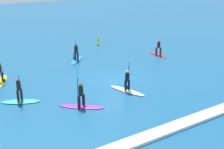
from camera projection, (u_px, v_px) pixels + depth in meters
ground_plane at (112, 80)px, 24.48m from camera, size 120.00×120.00×0.00m
surfer_on_white_board at (127, 86)px, 22.16m from camera, size 1.65×3.15×2.18m
surfer_on_teal_board at (20, 97)px, 20.36m from camera, size 2.75×1.92×2.11m
surfer_on_purple_board at (81, 101)px, 19.63m from camera, size 2.84×2.50×2.20m
surfer_on_yellow_board at (0, 77)px, 23.91m from camera, size 1.99×3.26×2.10m
surfer_on_red_board at (158, 51)px, 31.20m from camera, size 0.60×2.66×1.63m
surfer_on_blue_board at (76, 57)px, 29.40m from camera, size 2.63×2.67×2.02m
marker_buoy at (98, 43)px, 35.30m from camera, size 0.38×0.38×1.16m
wave_crest at (187, 122)px, 17.68m from camera, size 24.01×0.90×0.18m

